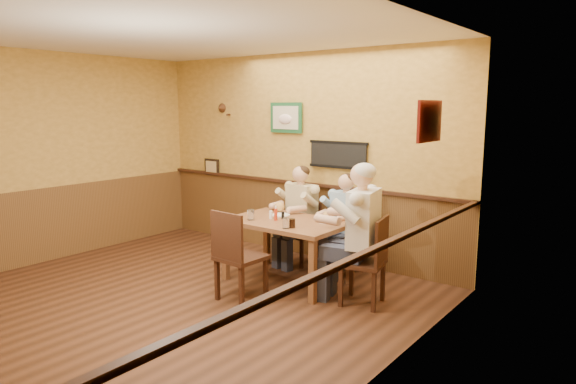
# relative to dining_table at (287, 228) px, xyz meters

# --- Properties ---
(room) EXTENTS (5.02, 5.03, 2.81)m
(room) POSITION_rel_dining_table_xyz_m (-0.48, -1.26, 1.03)
(room) COLOR #361D10
(room) RESTS_ON ground
(dining_table) EXTENTS (1.40, 0.90, 0.75)m
(dining_table) POSITION_rel_dining_table_xyz_m (0.00, 0.00, 0.00)
(dining_table) COLOR brown
(dining_table) RESTS_ON ground
(chair_back_left) EXTENTS (0.43, 0.43, 0.83)m
(chair_back_left) POSITION_rel_dining_table_xyz_m (-0.28, 0.68, -0.24)
(chair_back_left) COLOR #3C2013
(chair_back_left) RESTS_ON ground
(chair_back_right) EXTENTS (0.40, 0.40, 0.79)m
(chair_back_right) POSITION_rel_dining_table_xyz_m (0.38, 0.72, -0.26)
(chair_back_right) COLOR #3C2013
(chair_back_right) RESTS_ON ground
(chair_right_end) EXTENTS (0.52, 0.52, 0.95)m
(chair_right_end) POSITION_rel_dining_table_xyz_m (1.06, -0.07, -0.18)
(chair_right_end) COLOR #3C2013
(chair_right_end) RESTS_ON ground
(chair_near_side) EXTENTS (0.48, 0.48, 0.99)m
(chair_near_side) POSITION_rel_dining_table_xyz_m (-0.04, -0.76, -0.16)
(chair_near_side) COLOR #3C2013
(chair_near_side) RESTS_ON ground
(diner_tan_shirt) EXTENTS (0.62, 0.62, 1.18)m
(diner_tan_shirt) POSITION_rel_dining_table_xyz_m (-0.28, 0.68, -0.07)
(diner_tan_shirt) COLOR beige
(diner_tan_shirt) RESTS_ON ground
(diner_blue_polo) EXTENTS (0.57, 0.57, 1.13)m
(diner_blue_polo) POSITION_rel_dining_table_xyz_m (0.38, 0.72, -0.09)
(diner_blue_polo) COLOR #8DB2D4
(diner_blue_polo) RESTS_ON ground
(diner_white_elder) EXTENTS (0.74, 0.74, 1.35)m
(diner_white_elder) POSITION_rel_dining_table_xyz_m (1.06, -0.07, 0.02)
(diner_white_elder) COLOR silver
(diner_white_elder) RESTS_ON ground
(water_glass_left) EXTENTS (0.11, 0.11, 0.12)m
(water_glass_left) POSITION_rel_dining_table_xyz_m (-0.36, -0.24, 0.15)
(water_glass_left) COLOR white
(water_glass_left) RESTS_ON dining_table
(water_glass_mid) EXTENTS (0.09, 0.09, 0.11)m
(water_glass_mid) POSITION_rel_dining_table_xyz_m (0.23, -0.33, 0.15)
(water_glass_mid) COLOR white
(water_glass_mid) RESTS_ON dining_table
(cola_tumbler) EXTENTS (0.09, 0.09, 0.10)m
(cola_tumbler) POSITION_rel_dining_table_xyz_m (0.27, -0.26, 0.14)
(cola_tumbler) COLOR black
(cola_tumbler) RESTS_ON dining_table
(hot_sauce_bottle) EXTENTS (0.04, 0.04, 0.16)m
(hot_sauce_bottle) POSITION_rel_dining_table_xyz_m (-0.10, -0.09, 0.17)
(hot_sauce_bottle) COLOR red
(hot_sauce_bottle) RESTS_ON dining_table
(salt_shaker) EXTENTS (0.05, 0.05, 0.10)m
(salt_shaker) POSITION_rel_dining_table_xyz_m (-0.21, -0.05, 0.14)
(salt_shaker) COLOR white
(salt_shaker) RESTS_ON dining_table
(pepper_shaker) EXTENTS (0.04, 0.04, 0.09)m
(pepper_shaker) POSITION_rel_dining_table_xyz_m (-0.08, 0.02, 0.14)
(pepper_shaker) COLOR black
(pepper_shaker) RESTS_ON dining_table
(plate_far_left) EXTENTS (0.27, 0.27, 0.01)m
(plate_far_left) POSITION_rel_dining_table_xyz_m (-0.23, 0.17, 0.10)
(plate_far_left) COLOR white
(plate_far_left) RESTS_ON dining_table
(plate_far_right) EXTENTS (0.26, 0.26, 0.02)m
(plate_far_right) POSITION_rel_dining_table_xyz_m (0.43, 0.22, 0.10)
(plate_far_right) COLOR white
(plate_far_right) RESTS_ON dining_table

